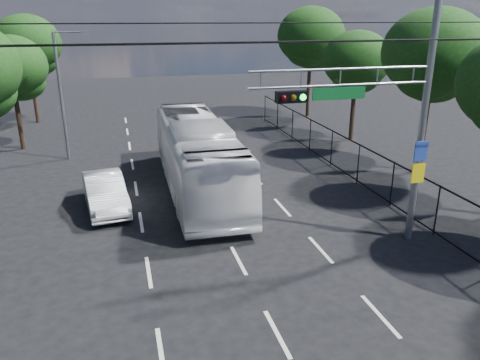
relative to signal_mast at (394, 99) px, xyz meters
name	(u,v)px	position (x,y,z in m)	size (l,w,h in m)	color
lane_markings	(205,197)	(-5.28, 6.01, -5.24)	(6.12, 38.00, 0.01)	beige
signal_mast	(394,99)	(0.00, 0.00, 0.00)	(6.43, 0.39, 9.50)	slate
streetlight_left	(64,90)	(-11.62, 14.01, -1.30)	(2.09, 0.22, 7.08)	slate
utility_wires	(231,36)	(-5.28, 0.84, 1.99)	(22.00, 5.04, 0.74)	black
fence_right	(378,175)	(2.32, 4.18, -4.21)	(0.06, 34.03, 2.00)	black
tree_right_c	(433,60)	(6.53, 7.03, 0.49)	(5.10, 5.10, 8.29)	black
tree_right_d	(356,65)	(6.13, 14.03, -0.39)	(4.32, 4.32, 7.02)	black
tree_right_e	(311,41)	(6.33, 22.03, 0.69)	(5.28, 5.28, 8.58)	black
tree_left_d	(12,71)	(-14.67, 17.03, -0.52)	(4.20, 4.20, 6.83)	black
tree_left_e	(28,49)	(-14.87, 25.03, 0.29)	(4.92, 4.92, 7.99)	black
white_bus	(198,156)	(-5.40, 7.14, -3.57)	(2.80, 11.99, 3.34)	silver
white_van	(105,192)	(-9.63, 5.86, -4.50)	(1.56, 4.48, 1.48)	white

